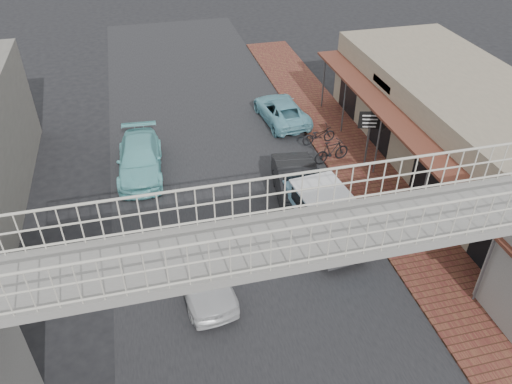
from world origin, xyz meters
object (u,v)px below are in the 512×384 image
dark_sedan (298,189)px  angkot_far (140,159)px  motorcycle_far (332,151)px  arrow_sign (386,121)px  white_hatchback (201,273)px  angkot_van (326,212)px  motorcycle_near (319,135)px  angkot_curb (281,110)px

dark_sedan → angkot_far: bearing=154.8°
motorcycle_far → arrow_sign: bearing=-120.5°
angkot_far → arrow_sign: arrow_sign is taller
white_hatchback → arrow_sign: size_ratio=1.46×
motorcycle_far → angkot_far: bearing=68.6°
angkot_van → dark_sedan: bearing=91.7°
angkot_far → dark_sedan: bearing=-29.4°
dark_sedan → angkot_van: bearing=-74.1°
white_hatchback → dark_sedan: dark_sedan is taller
arrow_sign → dark_sedan: bearing=-141.8°
angkot_van → motorcycle_near: 7.18m
dark_sedan → motorcycle_far: (2.55, 2.69, -0.13)m
white_hatchback → arrow_sign: (9.42, 5.74, 1.67)m
motorcycle_near → arrow_sign: bearing=-146.7°
motorcycle_near → white_hatchback: bearing=130.9°
angkot_far → angkot_van: bearing=-40.5°
dark_sedan → motorcycle_far: size_ratio=2.58×
white_hatchback → dark_sedan: size_ratio=0.85×
arrow_sign → angkot_far: bearing=-175.4°
motorcycle_near → arrow_sign: (2.18, -2.50, 1.80)m
angkot_van → motorcycle_far: size_ratio=2.31×
angkot_far → motorcycle_far: 8.98m
white_hatchback → angkot_far: angkot_far is taller
angkot_curb → arrow_sign: size_ratio=1.59×
angkot_curb → motorcycle_near: (1.10, -2.97, -0.05)m
white_hatchback → motorcycle_far: (7.24, 6.47, -0.04)m
dark_sedan → motorcycle_near: bearing=68.2°
angkot_van → motorcycle_far: angkot_van is taller
white_hatchback → arrow_sign: 11.16m
angkot_curb → motorcycle_near: bearing=105.6°
white_hatchback → motorcycle_near: 10.97m
arrow_sign → white_hatchback: bearing=-133.0°
white_hatchback → motorcycle_near: white_hatchback is taller
dark_sedan → motorcycle_far: 3.71m
motorcycle_far → dark_sedan: bearing=124.4°
angkot_curb → motorcycle_far: (1.10, -4.74, 0.04)m
dark_sedan → arrow_sign: size_ratio=1.72×
white_hatchback → angkot_van: angkot_van is taller
angkot_far → motorcycle_far: angkot_far is taller
angkot_van → motorcycle_near: bearing=65.7°
motorcycle_far → motorcycle_near: bearing=-12.2°
dark_sedan → angkot_van: 2.40m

